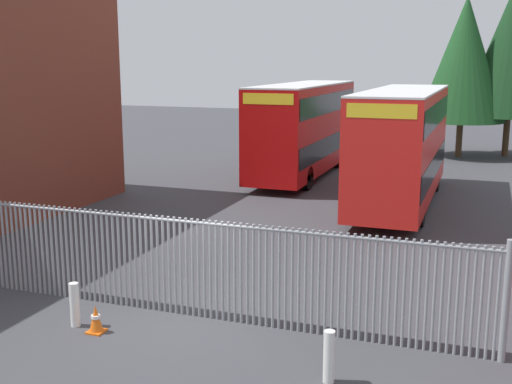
# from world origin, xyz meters

# --- Properties ---
(ground_plane) EXTENTS (100.00, 100.00, 0.00)m
(ground_plane) POSITION_xyz_m (0.00, 8.00, 0.00)
(ground_plane) COLOR #3D3D42
(palisade_fence) EXTENTS (14.32, 0.14, 2.35)m
(palisade_fence) POSITION_xyz_m (-0.77, 0.00, 1.18)
(palisade_fence) COLOR gray
(palisade_fence) RESTS_ON ground
(double_decker_bus_behind_fence_left) EXTENTS (2.54, 10.81, 4.42)m
(double_decker_bus_behind_fence_left) POSITION_xyz_m (2.73, 12.95, 2.42)
(double_decker_bus_behind_fence_left) COLOR red
(double_decker_bus_behind_fence_left) RESTS_ON ground
(double_decker_bus_behind_fence_right) EXTENTS (2.54, 10.81, 4.42)m
(double_decker_bus_behind_fence_right) POSITION_xyz_m (-2.50, 17.65, 2.42)
(double_decker_bus_behind_fence_right) COLOR #B70C0C
(double_decker_bus_behind_fence_right) RESTS_ON ground
(bollard_near_left) EXTENTS (0.20, 0.20, 0.95)m
(bollard_near_left) POSITION_xyz_m (-2.10, -1.35, 0.47)
(bollard_near_left) COLOR silver
(bollard_near_left) RESTS_ON ground
(bollard_center_front) EXTENTS (0.20, 0.20, 0.95)m
(bollard_center_front) POSITION_xyz_m (3.48, -1.86, 0.47)
(bollard_center_front) COLOR silver
(bollard_center_front) RESTS_ON ground
(traffic_cone_by_gate) EXTENTS (0.34, 0.34, 0.59)m
(traffic_cone_by_gate) POSITION_xyz_m (-1.51, -1.48, 0.29)
(traffic_cone_by_gate) COLOR orange
(traffic_cone_by_gate) RESTS_ON ground
(tree_short_side) EXTENTS (4.93, 4.93, 9.09)m
(tree_short_side) POSITION_xyz_m (4.26, 26.84, 5.56)
(tree_short_side) COLOR #4C3823
(tree_short_side) RESTS_ON ground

